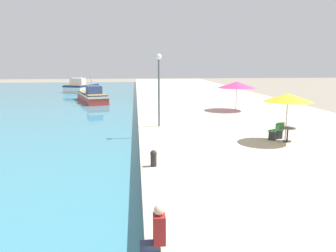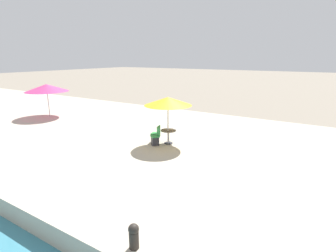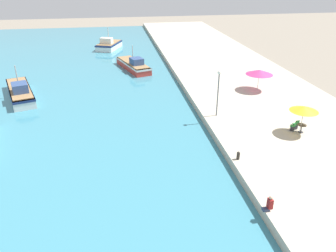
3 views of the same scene
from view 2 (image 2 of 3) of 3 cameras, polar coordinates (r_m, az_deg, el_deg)
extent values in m
cylinder|color=#B7B7B7|center=(13.49, 0.00, 0.48)|extent=(0.06, 0.06, 2.24)
cone|color=yellow|center=(13.24, 0.00, 5.43)|extent=(2.42, 2.42, 0.42)
cylinder|color=#B7B7B7|center=(22.05, -24.59, 4.57)|extent=(0.06, 0.06, 2.06)
cone|color=#E5387A|center=(21.90, -24.92, 7.55)|extent=(3.16, 3.16, 0.55)
cylinder|color=#333338|center=(13.95, 0.09, -3.73)|extent=(0.44, 0.44, 0.04)
cylinder|color=#333338|center=(13.84, 0.09, -2.44)|extent=(0.08, 0.08, 0.70)
cylinder|color=#4C4742|center=(13.74, 0.09, -0.97)|extent=(0.80, 0.80, 0.04)
cube|color=#2D2D33|center=(14.12, -2.81, -2.63)|extent=(0.41, 0.41, 0.45)
cube|color=#2D8E42|center=(14.05, -2.82, -1.64)|extent=(0.48, 0.48, 0.06)
cube|color=#2D8E42|center=(13.92, -2.06, -0.81)|extent=(0.40, 0.15, 0.40)
cube|color=#2D2D33|center=(13.64, -2.85, -3.28)|extent=(0.48, 0.48, 0.45)
cube|color=#2D8E42|center=(13.56, -2.87, -2.26)|extent=(0.56, 0.56, 0.06)
cube|color=#2D8E42|center=(13.56, -2.08, -1.24)|extent=(0.29, 0.36, 0.40)
cylinder|color=#2D2823|center=(6.89, -7.42, -23.35)|extent=(0.24, 0.24, 0.45)
sphere|color=#2D2823|center=(6.71, -7.51, -21.36)|extent=(0.26, 0.26, 0.26)
camera|label=1|loc=(9.54, 99.36, -5.28)|focal=35.00mm
camera|label=3|loc=(19.39, 141.07, 15.30)|focal=35.00mm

